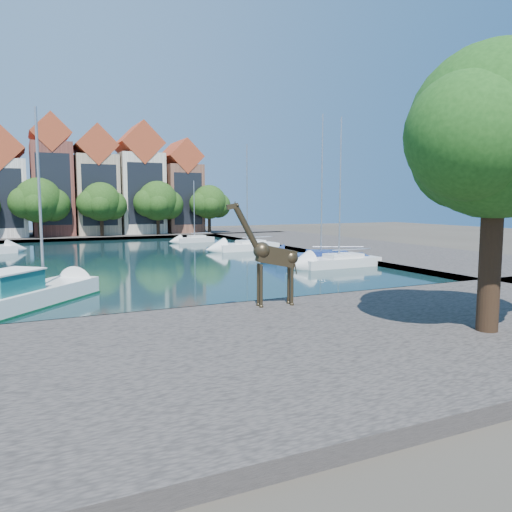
{
  "coord_description": "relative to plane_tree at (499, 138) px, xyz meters",
  "views": [
    {
      "loc": [
        -8.31,
        -21.97,
        5.38
      ],
      "look_at": [
        2.25,
        0.38,
        2.66
      ],
      "focal_mm": 35.0,
      "sensor_mm": 36.0,
      "label": 1
    }
  ],
  "objects": [
    {
      "name": "townhouse_west_inner",
      "position": [
        -18.12,
        64.99,
        -0.32
      ],
      "size": [
        6.43,
        9.18,
        15.15
      ],
      "color": "silver",
      "rests_on": "far_quay"
    },
    {
      "name": "giraffe_statue",
      "position": [
        -5.47,
        7.54,
        -4.81
      ],
      "size": [
        3.37,
        0.79,
        4.81
      ],
      "color": "#352A1A",
      "rests_on": "near_quay"
    },
    {
      "name": "near_quay",
      "position": [
        -7.62,
        2.01,
        -7.42
      ],
      "size": [
        50.0,
        14.0,
        0.5
      ],
      "primitive_type": "cube",
      "color": "#4B4441",
      "rests_on": "ground"
    },
    {
      "name": "townhouse_east_mid",
      "position": [
        0.88,
        64.99,
        0.43
      ],
      "size": [
        6.43,
        9.18,
        16.65
      ],
      "color": "beige",
      "rests_on": "far_quay"
    },
    {
      "name": "far_tree_east",
      "position": [
        2.49,
        59.5,
        -2.43
      ],
      "size": [
        7.54,
        5.8,
        7.84
      ],
      "color": "#332114",
      "rests_on": "far_quay"
    },
    {
      "name": "sailboat_right_a",
      "position": [
        7.38,
        20.56,
        -7.02
      ],
      "size": [
        6.87,
        2.48,
        11.93
      ],
      "color": "silver",
      "rests_on": "water_basin"
    },
    {
      "name": "far_tree_mid_east",
      "position": [
        -5.52,
        59.5,
        -2.54
      ],
      "size": [
        7.02,
        5.4,
        7.52
      ],
      "color": "#332114",
      "rests_on": "far_quay"
    },
    {
      "name": "townhouse_east_inner",
      "position": [
        -5.62,
        64.99,
        0.06
      ],
      "size": [
        5.94,
        9.18,
        15.79
      ],
      "color": "tan",
      "rests_on": "far_quay"
    },
    {
      "name": "ground",
      "position": [
        -7.62,
        9.01,
        -7.67
      ],
      "size": [
        160.0,
        160.0,
        0.0
      ],
      "primitive_type": "plane",
      "color": "#38332B",
      "rests_on": "ground"
    },
    {
      "name": "plane_tree",
      "position": [
        0.0,
        0.0,
        0.0
      ],
      "size": [
        8.32,
        6.4,
        10.62
      ],
      "color": "#332114",
      "rests_on": "near_quay"
    },
    {
      "name": "far_tree_far_east",
      "position": [
        10.48,
        59.5,
        -2.6
      ],
      "size": [
        6.76,
        5.2,
        7.36
      ],
      "color": "#332114",
      "rests_on": "far_quay"
    },
    {
      "name": "sailboat_right_c",
      "position": [
        6.19,
        36.06,
        -7.0
      ],
      "size": [
        6.87,
        2.68,
        11.29
      ],
      "color": "white",
      "rests_on": "water_basin"
    },
    {
      "name": "sailboat_right_b",
      "position": [
        7.38,
        23.25,
        -7.01
      ],
      "size": [
        8.24,
        5.77,
        12.57
      ],
      "color": "navy",
      "rests_on": "water_basin"
    },
    {
      "name": "water_basin",
      "position": [
        -7.62,
        33.01,
        -7.63
      ],
      "size": [
        38.0,
        50.0,
        0.08
      ],
      "primitive_type": "cube",
      "color": "black",
      "rests_on": "ground"
    },
    {
      "name": "motorsailer",
      "position": [
        -15.8,
        14.24,
        -6.81
      ],
      "size": [
        7.28,
        7.84,
        10.07
      ],
      "color": "white",
      "rests_on": "water_basin"
    },
    {
      "name": "right_quay",
      "position": [
        17.38,
        33.01,
        -7.42
      ],
      "size": [
        14.0,
        52.0,
        0.5
      ],
      "primitive_type": "cube",
      "color": "#4B4441",
      "rests_on": "ground"
    },
    {
      "name": "sailboat_right_d",
      "position": [
        4.38,
        48.66,
        -7.1
      ],
      "size": [
        5.1,
        2.35,
        7.92
      ],
      "color": "silver",
      "rests_on": "water_basin"
    },
    {
      "name": "townhouse_center",
      "position": [
        -11.62,
        64.99,
        0.69
      ],
      "size": [
        5.44,
        9.18,
        16.93
      ],
      "color": "brown",
      "rests_on": "far_quay"
    },
    {
      "name": "townhouse_east_end",
      "position": [
        7.38,
        64.99,
        -0.56
      ],
      "size": [
        5.44,
        9.18,
        14.43
      ],
      "color": "brown",
      "rests_on": "far_quay"
    },
    {
      "name": "far_quay",
      "position": [
        -7.62,
        65.01,
        -7.42
      ],
      "size": [
        60.0,
        16.0,
        0.5
      ],
      "primitive_type": "cube",
      "color": "#4B4441",
      "rests_on": "ground"
    },
    {
      "name": "far_tree_mid_west",
      "position": [
        -13.51,
        59.5,
        -2.38
      ],
      "size": [
        7.8,
        6.0,
        8.0
      ],
      "color": "#332114",
      "rests_on": "far_quay"
    }
  ]
}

